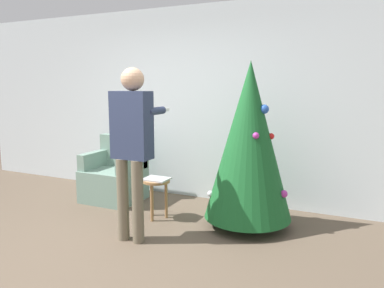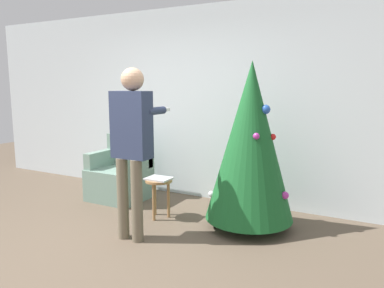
% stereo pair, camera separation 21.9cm
% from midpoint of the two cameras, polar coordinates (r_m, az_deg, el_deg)
% --- Properties ---
extents(ground_plane, '(14.00, 14.00, 0.00)m').
position_cam_midpoint_polar(ground_plane, '(3.85, -13.71, -16.14)').
color(ground_plane, brown).
extents(wall_back, '(8.00, 0.06, 2.70)m').
position_cam_midpoint_polar(wall_back, '(5.36, 1.88, 6.13)').
color(wall_back, silver).
rests_on(wall_back, ground_plane).
extents(christmas_tree, '(0.99, 0.99, 1.89)m').
position_cam_midpoint_polar(christmas_tree, '(4.22, 10.38, 0.38)').
color(christmas_tree, brown).
rests_on(christmas_tree, ground_plane).
extents(armchair, '(0.75, 0.68, 0.90)m').
position_cam_midpoint_polar(armchair, '(5.44, -9.63, -4.82)').
color(armchair, gray).
rests_on(armchair, ground_plane).
extents(person_standing, '(0.43, 0.57, 1.79)m').
position_cam_midpoint_polar(person_standing, '(3.88, -7.60, 0.97)').
color(person_standing, '#6B604C').
rests_on(person_standing, ground_plane).
extents(side_stool, '(0.33, 0.33, 0.48)m').
position_cam_midpoint_polar(side_stool, '(4.60, -3.71, -6.60)').
color(side_stool, '#A37547').
rests_on(side_stool, ground_plane).
extents(laptop, '(0.30, 0.24, 0.02)m').
position_cam_midpoint_polar(laptop, '(4.57, -3.72, -5.28)').
color(laptop, silver).
rests_on(laptop, side_stool).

